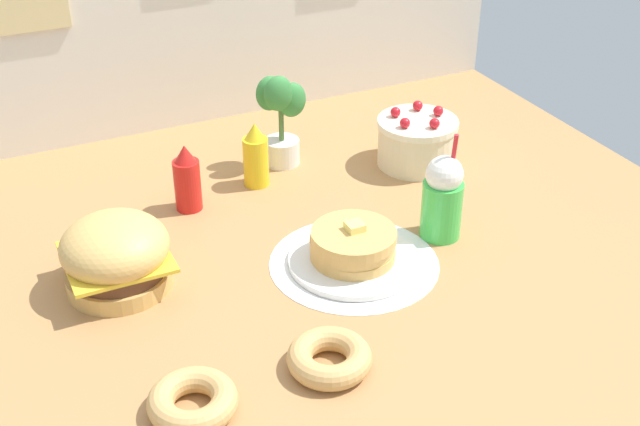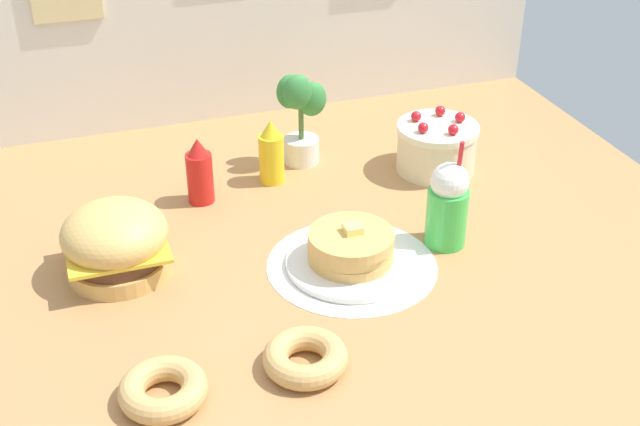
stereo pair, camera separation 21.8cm
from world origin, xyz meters
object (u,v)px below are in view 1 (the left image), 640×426
(mustard_bottle, at_px, (256,156))
(donut_pink_glaze, at_px, (193,401))
(cream_soda_cup, at_px, (443,198))
(burger, at_px, (116,255))
(ketchup_bottle, at_px, (187,180))
(layer_cake, at_px, (417,141))
(pancake_stack, at_px, (353,249))
(potted_plant, at_px, (281,116))
(donut_chocolate, at_px, (329,357))

(mustard_bottle, relative_size, donut_pink_glaze, 1.08)
(cream_soda_cup, bearing_deg, burger, 170.45)
(burger, relative_size, ketchup_bottle, 1.33)
(donut_pink_glaze, bearing_deg, layer_cake, 37.43)
(burger, distance_m, pancake_stack, 0.60)
(donut_pink_glaze, bearing_deg, mustard_bottle, 60.60)
(pancake_stack, relative_size, potted_plant, 1.11)
(burger, relative_size, pancake_stack, 0.78)
(mustard_bottle, height_order, potted_plant, potted_plant)
(layer_cake, xyz_separation_m, potted_plant, (-0.39, 0.19, 0.09))
(layer_cake, relative_size, ketchup_bottle, 1.25)
(burger, xyz_separation_m, potted_plant, (0.63, 0.44, 0.07))
(pancake_stack, distance_m, ketchup_bottle, 0.55)
(burger, relative_size, mustard_bottle, 1.33)
(pancake_stack, bearing_deg, layer_cake, 43.44)
(layer_cake, height_order, ketchup_bottle, ketchup_bottle)
(pancake_stack, distance_m, potted_plant, 0.62)
(cream_soda_cup, bearing_deg, pancake_stack, -175.51)
(donut_chocolate, distance_m, potted_plant, 1.00)
(potted_plant, bearing_deg, mustard_bottle, -143.24)
(pancake_stack, distance_m, cream_soda_cup, 0.29)
(cream_soda_cup, height_order, potted_plant, potted_plant)
(potted_plant, bearing_deg, cream_soda_cup, -68.61)
(ketchup_bottle, height_order, donut_chocolate, ketchup_bottle)
(ketchup_bottle, relative_size, potted_plant, 0.66)
(burger, height_order, ketchup_bottle, ketchup_bottle)
(pancake_stack, xyz_separation_m, ketchup_bottle, (-0.30, 0.46, 0.05))
(burger, distance_m, donut_pink_glaze, 0.51)
(pancake_stack, bearing_deg, potted_plant, 84.85)
(pancake_stack, height_order, cream_soda_cup, cream_soda_cup)
(burger, bearing_deg, layer_cake, 13.82)
(burger, height_order, layer_cake, burger)
(pancake_stack, xyz_separation_m, mustard_bottle, (-0.07, 0.51, 0.05))
(layer_cake, height_order, donut_chocolate, layer_cake)
(layer_cake, relative_size, potted_plant, 0.82)
(layer_cake, relative_size, donut_chocolate, 1.34)
(cream_soda_cup, distance_m, potted_plant, 0.63)
(mustard_bottle, xyz_separation_m, cream_soda_cup, (0.35, -0.49, 0.03))
(mustard_bottle, bearing_deg, pancake_stack, -82.29)
(mustard_bottle, distance_m, donut_chocolate, 0.87)
(pancake_stack, relative_size, donut_pink_glaze, 1.83)
(pancake_stack, bearing_deg, donut_pink_glaze, -148.22)
(layer_cake, bearing_deg, mustard_bottle, 169.61)
(burger, xyz_separation_m, layer_cake, (1.02, 0.25, -0.01))
(donut_chocolate, bearing_deg, mustard_bottle, 79.04)
(mustard_bottle, distance_m, donut_pink_glaze, 0.98)
(burger, bearing_deg, cream_soda_cup, -9.55)
(pancake_stack, relative_size, ketchup_bottle, 1.70)
(cream_soda_cup, bearing_deg, potted_plant, 111.39)
(layer_cake, bearing_deg, burger, -166.18)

